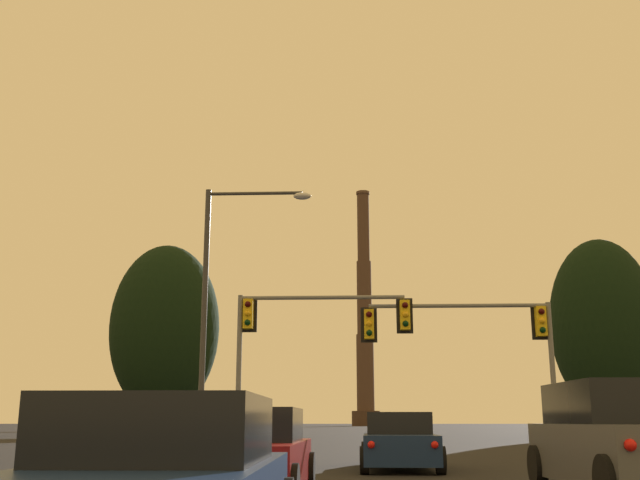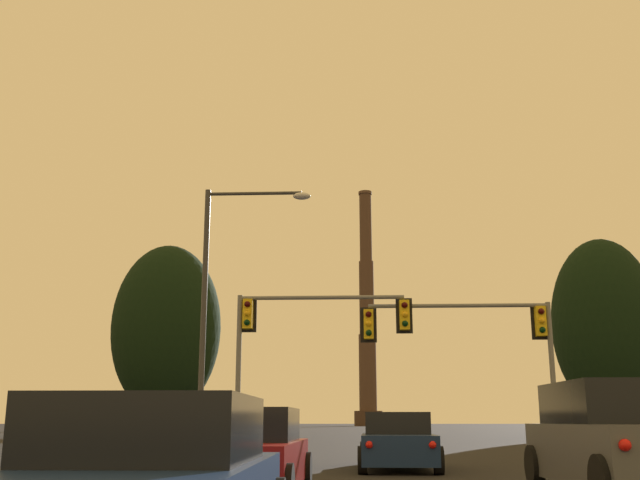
% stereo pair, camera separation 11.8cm
% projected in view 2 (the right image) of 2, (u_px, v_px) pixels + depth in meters
% --- Properties ---
extents(sedan_center_lane_front, '(2.08, 4.74, 1.43)m').
position_uv_depth(sedan_center_lane_front, '(397.00, 442.00, 19.31)').
color(sedan_center_lane_front, navy).
rests_on(sedan_center_lane_front, ground_plane).
extents(suv_right_lane_second, '(2.19, 4.94, 1.86)m').
position_uv_depth(suv_right_lane_second, '(618.00, 440.00, 12.46)').
color(suv_right_lane_second, '#4C4F54').
rests_on(suv_right_lane_second, ground_plane).
extents(sedan_left_lane_second, '(2.02, 4.72, 1.43)m').
position_uv_depth(sedan_left_lane_second, '(245.00, 454.00, 12.43)').
color(sedan_left_lane_second, maroon).
rests_on(sedan_left_lane_second, ground_plane).
extents(traffic_light_overhead_right, '(6.79, 0.50, 5.26)m').
position_uv_depth(traffic_light_overhead_right, '(483.00, 336.00, 26.10)').
color(traffic_light_overhead_right, slate).
rests_on(traffic_light_overhead_right, ground_plane).
extents(traffic_light_overhead_left, '(6.29, 0.50, 5.55)m').
position_uv_depth(traffic_light_overhead_left, '(299.00, 331.00, 26.20)').
color(traffic_light_overhead_left, slate).
rests_on(traffic_light_overhead_left, ground_plane).
extents(street_lamp, '(3.82, 0.36, 9.35)m').
position_uv_depth(street_lamp, '(221.00, 288.00, 26.23)').
color(street_lamp, '#38383A').
rests_on(street_lamp, ground_plane).
extents(smokestack, '(6.52, 6.52, 56.40)m').
position_uv_depth(smokestack, '(367.00, 330.00, 177.31)').
color(smokestack, '#3C2B22').
rests_on(smokestack, ground_plane).
extents(treeline_center_left, '(9.08, 8.17, 15.80)m').
position_uv_depth(treeline_center_left, '(166.00, 329.00, 62.57)').
color(treeline_center_left, black).
rests_on(treeline_center_left, ground_plane).
extents(treeline_right_mid, '(7.77, 6.99, 14.61)m').
position_uv_depth(treeline_right_mid, '(606.00, 326.00, 55.29)').
color(treeline_right_mid, black).
rests_on(treeline_right_mid, ground_plane).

